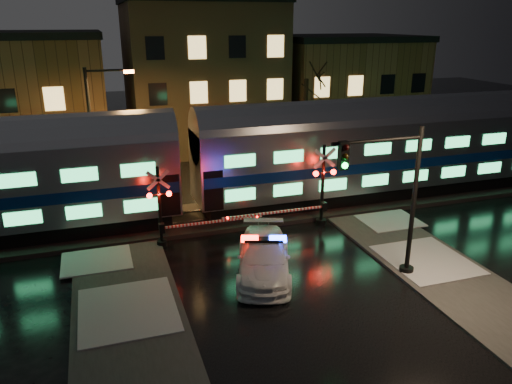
{
  "coord_description": "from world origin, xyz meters",
  "views": [
    {
      "loc": [
        -6.98,
        -19.67,
        10.25
      ],
      "look_at": [
        0.3,
        2.5,
        2.2
      ],
      "focal_mm": 35.0,
      "sensor_mm": 36.0,
      "label": 1
    }
  ],
  "objects_px": {
    "traffic_light": "(393,202)",
    "streetlight": "(96,129)",
    "crossing_signal_right": "(317,194)",
    "crossing_signal_left": "(168,214)",
    "police_car": "(264,257)"
  },
  "relations": [
    {
      "from": "crossing_signal_right",
      "to": "crossing_signal_left",
      "type": "height_order",
      "value": "crossing_signal_right"
    },
    {
      "from": "police_car",
      "to": "traffic_light",
      "type": "distance_m",
      "value": 5.78
    },
    {
      "from": "crossing_signal_left",
      "to": "crossing_signal_right",
      "type": "bearing_deg",
      "value": 0.06
    },
    {
      "from": "crossing_signal_left",
      "to": "traffic_light",
      "type": "bearing_deg",
      "value": -36.17
    },
    {
      "from": "crossing_signal_right",
      "to": "traffic_light",
      "type": "xyz_separation_m",
      "value": [
        0.51,
        -5.97,
        1.6
      ]
    },
    {
      "from": "traffic_light",
      "to": "streetlight",
      "type": "relative_size",
      "value": 0.81
    },
    {
      "from": "crossing_signal_right",
      "to": "streetlight",
      "type": "distance_m",
      "value": 12.68
    },
    {
      "from": "crossing_signal_right",
      "to": "streetlight",
      "type": "height_order",
      "value": "streetlight"
    },
    {
      "from": "police_car",
      "to": "crossing_signal_right",
      "type": "height_order",
      "value": "crossing_signal_right"
    },
    {
      "from": "streetlight",
      "to": "traffic_light",
      "type": "bearing_deg",
      "value": -49.17
    },
    {
      "from": "crossing_signal_right",
      "to": "police_car",
      "type": "bearing_deg",
      "value": -136.5
    },
    {
      "from": "crossing_signal_right",
      "to": "crossing_signal_left",
      "type": "relative_size",
      "value": 1.1
    },
    {
      "from": "crossing_signal_left",
      "to": "streetlight",
      "type": "relative_size",
      "value": 0.71
    },
    {
      "from": "streetlight",
      "to": "police_car",
      "type": "bearing_deg",
      "value": -60.25
    },
    {
      "from": "crossing_signal_right",
      "to": "streetlight",
      "type": "bearing_deg",
      "value": 147.3
    }
  ]
}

